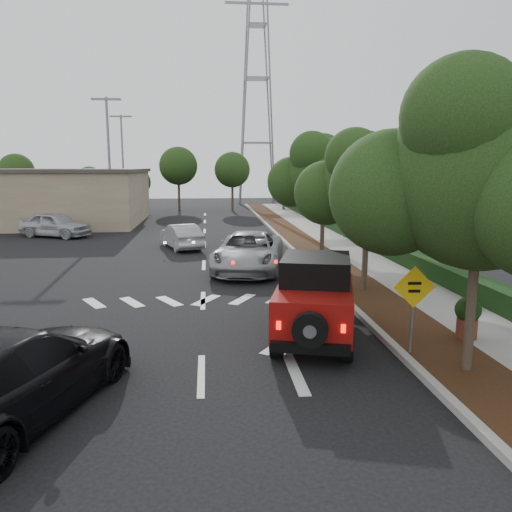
{
  "coord_description": "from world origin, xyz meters",
  "views": [
    {
      "loc": [
        0.18,
        -9.99,
        4.35
      ],
      "look_at": [
        1.46,
        3.0,
        2.0
      ],
      "focal_mm": 35.0,
      "sensor_mm": 36.0,
      "label": 1
    }
  ],
  "objects": [
    {
      "name": "ground",
      "position": [
        0.0,
        0.0,
        0.0
      ],
      "size": [
        120.0,
        120.0,
        0.0
      ],
      "primitive_type": "plane",
      "color": "black",
      "rests_on": "ground"
    },
    {
      "name": "curb",
      "position": [
        4.6,
        12.0,
        0.07
      ],
      "size": [
        0.2,
        70.0,
        0.15
      ],
      "primitive_type": "cube",
      "color": "#9E9B93",
      "rests_on": "ground"
    },
    {
      "name": "planting_strip",
      "position": [
        5.6,
        12.0,
        0.06
      ],
      "size": [
        1.8,
        70.0,
        0.12
      ],
      "primitive_type": "cube",
      "color": "black",
      "rests_on": "ground"
    },
    {
      "name": "sidewalk",
      "position": [
        7.5,
        12.0,
        0.06
      ],
      "size": [
        2.0,
        70.0,
        0.12
      ],
      "primitive_type": "cube",
      "color": "gray",
      "rests_on": "ground"
    },
    {
      "name": "hedge",
      "position": [
        8.9,
        12.0,
        0.4
      ],
      "size": [
        0.8,
        70.0,
        0.8
      ],
      "primitive_type": "cube",
      "color": "black",
      "rests_on": "ground"
    },
    {
      "name": "transmission_tower",
      "position": [
        6.0,
        48.0,
        0.0
      ],
      "size": [
        7.0,
        4.0,
        28.0
      ],
      "primitive_type": null,
      "color": "slate",
      "rests_on": "ground"
    },
    {
      "name": "street_tree_near",
      "position": [
        5.6,
        -0.5,
        0.0
      ],
      "size": [
        3.8,
        3.8,
        5.92
      ],
      "primitive_type": null,
      "color": "black",
      "rests_on": "ground"
    },
    {
      "name": "street_tree_mid",
      "position": [
        5.6,
        6.5,
        0.0
      ],
      "size": [
        3.2,
        3.2,
        5.32
      ],
      "primitive_type": null,
      "color": "black",
      "rests_on": "ground"
    },
    {
      "name": "street_tree_far",
      "position": [
        5.6,
        13.0,
        0.0
      ],
      "size": [
        3.4,
        3.4,
        5.62
      ],
      "primitive_type": null,
      "color": "black",
      "rests_on": "ground"
    },
    {
      "name": "light_pole_a",
      "position": [
        -6.5,
        26.0,
        0.0
      ],
      "size": [
        2.0,
        0.22,
        9.0
      ],
      "primitive_type": null,
      "color": "slate",
      "rests_on": "ground"
    },
    {
      "name": "light_pole_b",
      "position": [
        -7.5,
        38.0,
        0.0
      ],
      "size": [
        2.0,
        0.22,
        9.0
      ],
      "primitive_type": null,
      "color": "slate",
      "rests_on": "ground"
    },
    {
      "name": "red_jeep",
      "position": [
        2.89,
        2.09,
        1.07
      ],
      "size": [
        2.72,
        4.31,
        2.11
      ],
      "rotation": [
        0.0,
        0.0,
        -0.26
      ],
      "color": "black",
      "rests_on": "ground"
    },
    {
      "name": "silver_suv_ahead",
      "position": [
        1.91,
        10.68,
        0.8
      ],
      "size": [
        3.75,
        6.2,
        1.61
      ],
      "primitive_type": "imported",
      "rotation": [
        0.0,
        0.0,
        -0.2
      ],
      "color": "#95989C",
      "rests_on": "ground"
    },
    {
      "name": "black_suv_oncoming",
      "position": [
        -3.25,
        -1.51,
        0.82
      ],
      "size": [
        3.89,
        6.07,
        1.64
      ],
      "primitive_type": "imported",
      "rotation": [
        0.0,
        0.0,
        2.84
      ],
      "color": "black",
      "rests_on": "ground"
    },
    {
      "name": "silver_sedan_oncoming",
      "position": [
        -1.21,
        16.81,
        0.66
      ],
      "size": [
        2.58,
        4.23,
        1.32
      ],
      "primitive_type": "imported",
      "rotation": [
        0.0,
        0.0,
        3.46
      ],
      "color": "#A5A7AD",
      "rests_on": "ground"
    },
    {
      "name": "parked_suv",
      "position": [
        -9.27,
        22.01,
        0.78
      ],
      "size": [
        4.92,
        3.59,
        1.56
      ],
      "primitive_type": "imported",
      "rotation": [
        0.0,
        0.0,
        1.14
      ],
      "color": "#B0B3B8",
      "rests_on": "ground"
    },
    {
      "name": "speed_hump_sign",
      "position": [
        4.8,
        0.53,
        1.42
      ],
      "size": [
        0.96,
        0.1,
        2.05
      ],
      "rotation": [
        0.0,
        0.0,
        -0.07
      ],
      "color": "slate",
      "rests_on": "ground"
    },
    {
      "name": "terracotta_planter",
      "position": [
        6.6,
        1.38,
        0.75
      ],
      "size": [
        0.64,
        0.64,
        1.11
      ],
      "rotation": [
        0.0,
        0.0,
        0.13
      ],
      "color": "brown",
      "rests_on": "ground"
    }
  ]
}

